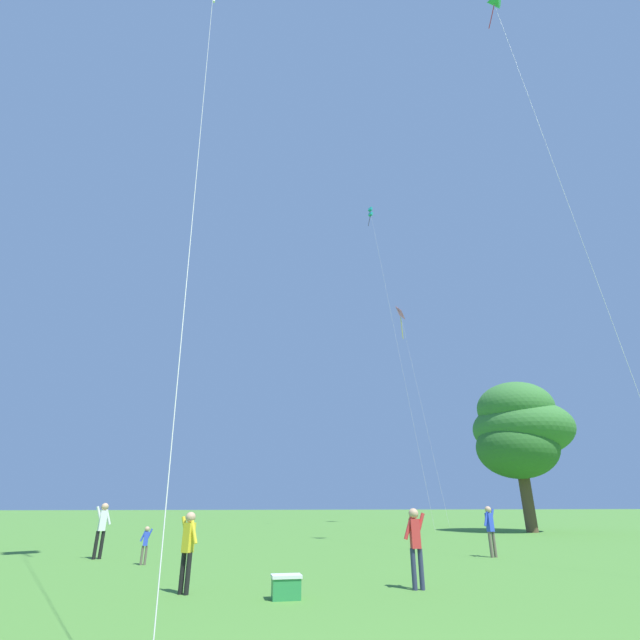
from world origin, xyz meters
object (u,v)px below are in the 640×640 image
(person_in_blue_jacket, at_px, (188,544))
(tree_right_cluster, at_px, (519,430))
(picnic_cooler, at_px, (286,587))
(kite_pink_low, at_px, (402,323))
(person_foreground_watcher, at_px, (490,526))
(kite_green_small, at_px, (494,2))
(kite_teal_box, at_px, (372,218))
(person_far_back, at_px, (415,540))
(person_near_tree, at_px, (102,525))
(person_child_small, at_px, (146,542))

(person_in_blue_jacket, xyz_separation_m, tree_right_cluster, (21.86, 19.06, 5.93))
(picnic_cooler, bearing_deg, kite_pink_low, 63.40)
(picnic_cooler, bearing_deg, person_foreground_watcher, 36.92)
(kite_green_small, height_order, person_in_blue_jacket, kite_green_small)
(kite_teal_box, distance_m, person_far_back, 39.03)
(kite_green_small, relative_size, picnic_cooler, 48.21)
(person_in_blue_jacket, relative_size, tree_right_cluster, 0.15)
(kite_teal_box, height_order, person_near_tree, kite_teal_box)
(person_in_blue_jacket, xyz_separation_m, person_near_tree, (-3.43, 7.55, 0.13))
(kite_pink_low, relative_size, person_far_back, 13.82)
(tree_right_cluster, bearing_deg, person_child_small, -149.97)
(person_near_tree, relative_size, tree_right_cluster, 0.17)
(kite_pink_low, relative_size, tree_right_cluster, 2.23)
(person_foreground_watcher, relative_size, person_near_tree, 0.94)
(person_foreground_watcher, height_order, picnic_cooler, person_foreground_watcher)
(person_child_small, bearing_deg, picnic_cooler, -60.56)
(kite_teal_box, distance_m, picnic_cooler, 40.66)
(person_far_back, bearing_deg, tree_right_cluster, 49.29)
(kite_teal_box, distance_m, person_in_blue_jacket, 40.15)
(picnic_cooler, bearing_deg, person_in_blue_jacket, 154.55)
(person_in_blue_jacket, distance_m, tree_right_cluster, 29.60)
(person_near_tree, bearing_deg, picnic_cooler, -57.33)
(person_foreground_watcher, xyz_separation_m, person_child_small, (-12.00, 0.18, -0.36))
(person_in_blue_jacket, xyz_separation_m, person_foreground_watcher, (10.39, 5.31, 0.06))
(kite_pink_low, distance_m, picnic_cooler, 44.10)
(kite_teal_box, bearing_deg, person_foreground_watcher, -98.89)
(person_near_tree, relative_size, person_child_small, 1.64)
(kite_teal_box, height_order, person_foreground_watcher, kite_teal_box)
(person_near_tree, distance_m, tree_right_cluster, 28.39)
(person_near_tree, xyz_separation_m, person_child_small, (1.82, -2.07, -0.42))
(person_foreground_watcher, distance_m, person_child_small, 12.01)
(person_child_small, height_order, person_far_back, person_far_back)
(person_child_small, bearing_deg, kite_teal_box, 52.96)
(kite_green_small, xyz_separation_m, person_near_tree, (-17.16, 4.17, -27.21))
(person_in_blue_jacket, bearing_deg, picnic_cooler, -25.45)
(kite_teal_box, relative_size, person_foreground_watcher, 17.75)
(kite_teal_box, bearing_deg, tree_right_cluster, -38.18)
(person_in_blue_jacket, height_order, person_far_back, person_far_back)
(kite_green_small, bearing_deg, person_near_tree, 166.34)
(kite_pink_low, height_order, person_in_blue_jacket, kite_pink_low)
(kite_pink_low, relative_size, person_near_tree, 12.75)
(person_in_blue_jacket, relative_size, person_near_tree, 0.88)
(person_near_tree, height_order, picnic_cooler, person_near_tree)
(kite_teal_box, height_order, tree_right_cluster, kite_teal_box)
(kite_pink_low, xyz_separation_m, person_in_blue_jacket, (-19.44, -33.80, -20.09))
(kite_green_small, height_order, tree_right_cluster, kite_green_small)
(person_near_tree, bearing_deg, person_foreground_watcher, -9.21)
(person_in_blue_jacket, relative_size, person_foreground_watcher, 0.94)
(kite_pink_low, bearing_deg, person_in_blue_jacket, -119.91)
(kite_green_small, distance_m, tree_right_cluster, 27.75)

